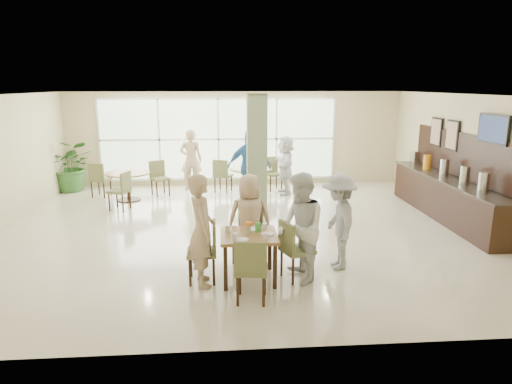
{
  "coord_description": "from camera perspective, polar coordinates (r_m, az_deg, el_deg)",
  "views": [
    {
      "loc": [
        -0.41,
        -9.23,
        3.01
      ],
      "look_at": [
        0.2,
        -1.2,
        1.1
      ],
      "focal_mm": 32.0,
      "sensor_mm": 36.0,
      "label": 1
    }
  ],
  "objects": [
    {
      "name": "ground",
      "position": [
        9.72,
        -1.72,
        -4.71
      ],
      "size": [
        10.0,
        10.0,
        0.0
      ],
      "primitive_type": "plane",
      "color": "beige",
      "rests_on": "ground"
    },
    {
      "name": "room_shell",
      "position": [
        9.33,
        -1.79,
        5.28
      ],
      "size": [
        10.0,
        10.0,
        10.0
      ],
      "color": "white",
      "rests_on": "ground"
    },
    {
      "name": "window_bank",
      "position": [
        13.78,
        -4.72,
        6.59
      ],
      "size": [
        7.0,
        0.04,
        7.0
      ],
      "color": "silver",
      "rests_on": "ground"
    },
    {
      "name": "column",
      "position": [
        10.58,
        0.09,
        4.59
      ],
      "size": [
        0.45,
        0.45,
        2.8
      ],
      "primitive_type": "cube",
      "color": "#71835B",
      "rests_on": "ground"
    },
    {
      "name": "main_table",
      "position": [
        7.11,
        -0.91,
        -6.06
      ],
      "size": [
        0.88,
        0.88,
        0.75
      ],
      "color": "brown",
      "rests_on": "ground"
    },
    {
      "name": "round_table_left",
      "position": [
        12.46,
        -15.71,
        1.6
      ],
      "size": [
        1.14,
        1.14,
        0.75
      ],
      "color": "brown",
      "rests_on": "ground"
    },
    {
      "name": "round_table_right",
      "position": [
        12.62,
        -0.61,
        2.25
      ],
      "size": [
        1.15,
        1.15,
        0.75
      ],
      "color": "brown",
      "rests_on": "ground"
    },
    {
      "name": "chairs_main_table",
      "position": [
        7.17,
        -0.84,
        -7.38
      ],
      "size": [
        2.01,
        2.02,
        0.95
      ],
      "color": "#636738",
      "rests_on": "ground"
    },
    {
      "name": "chairs_table_left",
      "position": [
        12.5,
        -15.82,
        1.13
      ],
      "size": [
        2.19,
        2.04,
        0.95
      ],
      "color": "#636738",
      "rests_on": "ground"
    },
    {
      "name": "chairs_table_right",
      "position": [
        12.67,
        -0.79,
        1.8
      ],
      "size": [
        2.04,
        1.94,
        0.95
      ],
      "color": "#636738",
      "rests_on": "ground"
    },
    {
      "name": "tabletop_clutter",
      "position": [
        7.04,
        -0.68,
        -4.86
      ],
      "size": [
        0.75,
        0.69,
        0.21
      ],
      "color": "white",
      "rests_on": "main_table"
    },
    {
      "name": "buffet_counter",
      "position": [
        11.27,
        22.75,
        -0.31
      ],
      "size": [
        0.64,
        4.7,
        1.95
      ],
      "color": "black",
      "rests_on": "ground"
    },
    {
      "name": "wall_tv",
      "position": [
        10.19,
        27.55,
        7.0
      ],
      "size": [
        0.06,
        1.0,
        0.58
      ],
      "color": "black",
      "rests_on": "ground"
    },
    {
      "name": "framed_art_a",
      "position": [
        11.61,
        23.32,
        6.53
      ],
      "size": [
        0.05,
        0.55,
        0.7
      ],
      "color": "black",
      "rests_on": "ground"
    },
    {
      "name": "framed_art_b",
      "position": [
        12.32,
        21.62,
        7.01
      ],
      "size": [
        0.05,
        0.55,
        0.7
      ],
      "color": "black",
      "rests_on": "ground"
    },
    {
      "name": "potted_plant",
      "position": [
        14.05,
        -22.06,
        3.06
      ],
      "size": [
        1.36,
        1.36,
        1.48
      ],
      "primitive_type": "imported",
      "rotation": [
        0.0,
        0.0,
        0.02
      ],
      "color": "#306327",
      "rests_on": "ground"
    },
    {
      "name": "teen_left",
      "position": [
        6.93,
        -6.79,
        -4.78
      ],
      "size": [
        0.53,
        0.7,
        1.73
      ],
      "primitive_type": "imported",
      "rotation": [
        0.0,
        0.0,
        1.77
      ],
      "color": "tan",
      "rests_on": "ground"
    },
    {
      "name": "teen_far",
      "position": [
        7.79,
        -0.81,
        -3.34
      ],
      "size": [
        0.76,
        0.43,
        1.55
      ],
      "primitive_type": "imported",
      "rotation": [
        0.0,
        0.0,
        3.16
      ],
      "color": "tan",
      "rests_on": "ground"
    },
    {
      "name": "teen_right",
      "position": [
        7.04,
        5.59,
        -4.52
      ],
      "size": [
        0.76,
        0.91,
        1.72
      ],
      "primitive_type": "imported",
      "rotation": [
        0.0,
        0.0,
        -1.44
      ],
      "color": "white",
      "rests_on": "ground"
    },
    {
      "name": "teen_standing",
      "position": [
        7.65,
        10.3,
        -3.66
      ],
      "size": [
        0.62,
        1.05,
        1.6
      ],
      "primitive_type": "imported",
      "rotation": [
        0.0,
        0.0,
        -1.6
      ],
      "color": "#9F9FA2",
      "rests_on": "ground"
    },
    {
      "name": "adult_a",
      "position": [
        11.63,
        -0.85,
        3.14
      ],
      "size": [
        1.14,
        0.67,
        1.9
      ],
      "primitive_type": "imported",
      "rotation": [
        0.0,
        0.0,
        0.04
      ],
      "color": "teal",
      "rests_on": "ground"
    },
    {
      "name": "adult_b",
      "position": [
        12.74,
        3.66,
        3.4
      ],
      "size": [
        0.71,
        1.54,
        1.63
      ],
      "primitive_type": "imported",
      "rotation": [
        0.0,
        0.0,
        -1.61
      ],
      "color": "white",
      "rests_on": "ground"
    },
    {
      "name": "adult_standing",
      "position": [
        13.29,
        -8.12,
        4.0
      ],
      "size": [
        0.67,
        0.47,
        1.77
      ],
      "primitive_type": "imported",
      "rotation": [
        0.0,
        0.0,
        3.07
      ],
      "color": "tan",
      "rests_on": "ground"
    }
  ]
}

